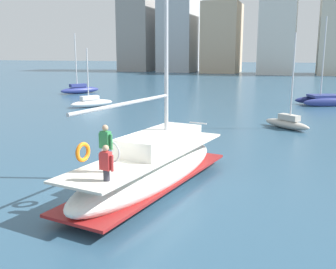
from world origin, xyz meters
The scene contains 7 objects.
ground_plane centered at (0.00, 0.00, 0.00)m, with size 400.00×400.00×0.00m, color #2D516B.
main_sailboat centered at (1.11, 1.12, 0.90)m, with size 4.00×9.87×11.79m.
moored_sloop_near centered at (-12.96, 21.20, 0.48)m, with size 3.37×4.31×5.68m.
moored_sloop_far centered at (8.76, 29.98, 0.63)m, with size 5.83×4.49×8.71m.
moored_catamaran centered at (5.70, 15.78, 0.47)m, with size 3.57×3.14×6.60m.
moored_cutter_left centered at (-20.86, 32.11, 0.57)m, with size 4.00×5.11×7.63m.
waterfront_buildings centered at (-2.81, 91.60, 10.55)m, with size 86.37×20.18×26.01m.
Camera 1 is at (6.45, -12.82, 5.33)m, focal length 42.03 mm.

